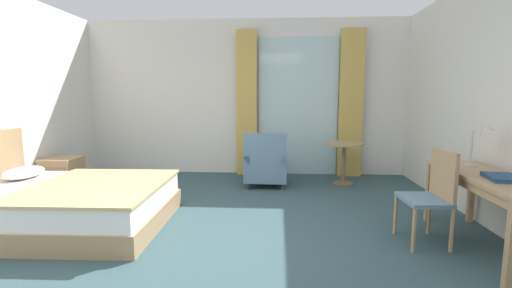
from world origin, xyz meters
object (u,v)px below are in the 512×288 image
Objects in this scene: nightstand at (62,175)px; closed_book at (503,178)px; desk_lamp at (484,133)px; armchair_by_window at (266,165)px; desk_chair at (432,191)px; round_cafe_table at (344,154)px; bed at (61,203)px; writing_desk at (490,185)px.

closed_book is at bearing -18.93° from nightstand.
desk_lamp reaches higher than nightstand.
armchair_by_window reaches higher than closed_book.
desk_chair is 1.06× the size of armchair_by_window.
nightstand is 3.17m from armchair_by_window.
round_cafe_table is (-1.03, 2.07, -0.58)m from desk_lamp.
bed is at bearing -179.24° from desk_lamp.
bed is 6.77× the size of closed_book.
nightstand is 5.09m from desk_chair.
desk_lamp is at bearing 88.56° from closed_book.
desk_lamp is 1.52× the size of closed_book.
closed_book reaches higher than nightstand.
nightstand is (-0.85, 1.35, 0.01)m from bed.
desk_chair reaches higher than round_cafe_table.
bed reaches higher than closed_book.
desk_lamp is (0.60, 0.26, 0.56)m from desk_chair.
nightstand is at bearing 122.35° from bed.
closed_book is (-0.11, -0.54, -0.35)m from desk_lamp.
desk_lamp is at bearing 23.91° from desk_chair.
desk_chair is 2.85× the size of closed_book.
armchair_by_window is at bearing 134.12° from writing_desk.
writing_desk is at bearing 103.63° from closed_book.
desk_chair reaches higher than writing_desk.
bed is 2.38× the size of desk_chair.
nightstand is 0.34× the size of writing_desk.
armchair_by_window is at bearing 41.05° from bed.
desk_lamp reaches higher than round_cafe_table.
bed is 4.66m from desk_lamp.
closed_book reaches higher than round_cafe_table.
desk_chair is at bearing -17.73° from nightstand.
writing_desk is (5.32, -1.66, 0.37)m from nightstand.
writing_desk is 0.20m from closed_book.
writing_desk is 1.65× the size of desk_chair.
bed is at bearing -57.65° from nightstand.
desk_lamp is at bearing 72.19° from writing_desk.
nightstand is at bearing 162.27° from desk_chair.
bed is at bearing 177.09° from desk_chair.
desk_chair reaches higher than armchair_by_window.
armchair_by_window is at bearing 11.26° from nightstand.
desk_lamp reaches higher than armchair_by_window.
bed is at bearing -138.95° from armchair_by_window.
writing_desk is at bearing -17.35° from nightstand.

